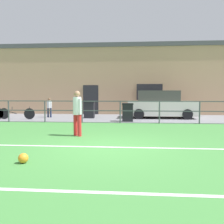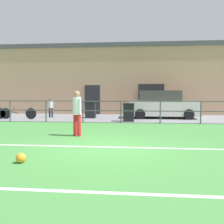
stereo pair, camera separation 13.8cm
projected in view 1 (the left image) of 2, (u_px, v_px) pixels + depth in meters
ground at (109, 149)px, 7.29m from camera, size 60.00×44.00×0.04m
field_line_touchline at (109, 147)px, 7.39m from camera, size 36.00×0.11×0.00m
field_line_hash at (88, 192)px, 4.05m from camera, size 36.00×0.11×0.00m
pavement_strip at (122, 118)px, 15.73m from camera, size 48.00×5.00×0.02m
perimeter_fence at (120, 109)px, 13.19m from camera, size 36.07×0.07×1.15m
clubhouse_facade at (125, 80)px, 19.21m from camera, size 28.00×2.56×5.08m
player_striker at (77, 110)px, 9.24m from camera, size 0.36×0.33×1.64m
soccer_ball_spare at (23, 158)px, 5.70m from camera, size 0.23×0.23×0.23m
spectator_child at (49, 106)px, 16.00m from camera, size 0.33×0.21×1.23m
parked_car_red at (161, 105)px, 15.68m from camera, size 4.09×1.92×1.67m
bicycle_parked_0 at (17, 113)px, 14.94m from camera, size 2.18×0.04×0.74m
trash_bin_0 at (89, 110)px, 15.63m from camera, size 0.64×0.54×1.00m
trash_bin_1 at (128, 112)px, 13.78m from camera, size 0.60×0.51×0.98m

